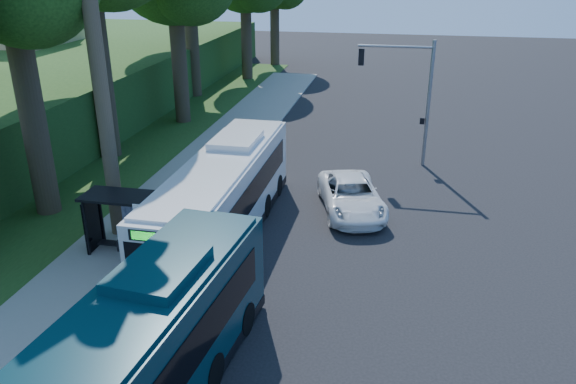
% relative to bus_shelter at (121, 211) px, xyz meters
% --- Properties ---
extents(ground, '(140.00, 140.00, 0.00)m').
position_rel_bus_shelter_xyz_m(ground, '(7.26, 2.86, -1.81)').
color(ground, black).
rests_on(ground, ground).
extents(sidewalk, '(4.50, 70.00, 0.12)m').
position_rel_bus_shelter_xyz_m(sidewalk, '(-0.04, 2.86, -1.75)').
color(sidewalk, gray).
rests_on(sidewalk, ground).
extents(red_curb, '(0.25, 30.00, 0.13)m').
position_rel_bus_shelter_xyz_m(red_curb, '(2.26, -1.14, -1.74)').
color(red_curb, maroon).
rests_on(red_curb, ground).
extents(grass_verge, '(8.00, 70.00, 0.06)m').
position_rel_bus_shelter_xyz_m(grass_verge, '(-5.74, 7.86, -1.78)').
color(grass_verge, '#234719').
rests_on(grass_verge, ground).
extents(bus_shelter, '(3.20, 1.51, 2.55)m').
position_rel_bus_shelter_xyz_m(bus_shelter, '(0.00, 0.00, 0.00)').
color(bus_shelter, black).
rests_on(bus_shelter, ground).
extents(stop_sign_pole, '(0.35, 0.06, 3.17)m').
position_rel_bus_shelter_xyz_m(stop_sign_pole, '(1.86, -2.14, 0.28)').
color(stop_sign_pole, gray).
rests_on(stop_sign_pole, ground).
extents(traffic_signal_pole, '(4.10, 0.30, 7.00)m').
position_rel_bus_shelter_xyz_m(traffic_signal_pole, '(11.04, 12.86, 2.62)').
color(traffic_signal_pole, gray).
rests_on(traffic_signal_pole, ground).
extents(white_bus, '(2.84, 12.71, 3.78)m').
position_rel_bus_shelter_xyz_m(white_bus, '(3.54, 2.26, 0.04)').
color(white_bus, silver).
rests_on(white_bus, ground).
extents(teal_bus, '(3.91, 12.94, 3.80)m').
position_rel_bus_shelter_xyz_m(teal_bus, '(4.51, -8.78, 0.05)').
color(teal_bus, '#092B35').
rests_on(teal_bus, ground).
extents(pickup, '(4.00, 6.10, 1.56)m').
position_rel_bus_shelter_xyz_m(pickup, '(8.60, 5.70, -1.03)').
color(pickup, white).
rests_on(pickup, ground).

